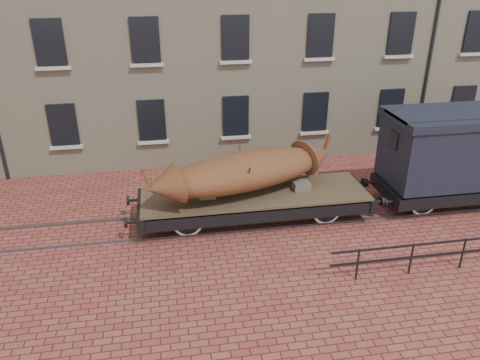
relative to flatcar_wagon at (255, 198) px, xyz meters
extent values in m
plane|color=brown|center=(-0.84, 0.00, -0.81)|extent=(90.00, 90.00, 0.00)
cube|color=black|center=(-6.84, 4.96, 1.39)|extent=(1.10, 0.12, 1.70)
cube|color=beige|center=(-6.84, 4.90, 0.44)|extent=(1.30, 0.18, 0.12)
cube|color=black|center=(-3.34, 4.96, 1.39)|extent=(1.10, 0.12, 1.70)
cube|color=beige|center=(-3.34, 4.90, 0.44)|extent=(1.30, 0.18, 0.12)
cube|color=black|center=(0.16, 4.96, 1.39)|extent=(1.10, 0.12, 1.70)
cube|color=beige|center=(0.16, 4.90, 0.44)|extent=(1.30, 0.18, 0.12)
cube|color=black|center=(3.66, 4.96, 1.39)|extent=(1.10, 0.12, 1.70)
cube|color=beige|center=(3.66, 4.90, 0.44)|extent=(1.30, 0.18, 0.12)
cube|color=black|center=(7.16, 4.96, 1.39)|extent=(1.10, 0.12, 1.70)
cube|color=beige|center=(7.16, 4.90, 0.44)|extent=(1.30, 0.18, 0.12)
cube|color=black|center=(10.66, 4.96, 1.39)|extent=(1.10, 0.12, 1.70)
cube|color=beige|center=(10.66, 4.90, 0.44)|extent=(1.30, 0.18, 0.12)
cube|color=black|center=(-6.84, 4.96, 4.59)|extent=(1.10, 0.12, 1.70)
cube|color=beige|center=(-6.84, 4.90, 3.64)|extent=(1.30, 0.18, 0.12)
cube|color=black|center=(-3.34, 4.96, 4.59)|extent=(1.10, 0.12, 1.70)
cube|color=beige|center=(-3.34, 4.90, 3.64)|extent=(1.30, 0.18, 0.12)
cube|color=black|center=(0.16, 4.96, 4.59)|extent=(1.10, 0.12, 1.70)
cube|color=beige|center=(0.16, 4.90, 3.64)|extent=(1.30, 0.18, 0.12)
cube|color=black|center=(3.66, 4.96, 4.59)|extent=(1.10, 0.12, 1.70)
cube|color=beige|center=(3.66, 4.90, 3.64)|extent=(1.30, 0.18, 0.12)
cube|color=black|center=(7.16, 4.96, 4.59)|extent=(1.10, 0.12, 1.70)
cube|color=beige|center=(7.16, 4.90, 3.64)|extent=(1.30, 0.18, 0.12)
cube|color=black|center=(10.66, 4.96, 4.59)|extent=(1.10, 0.12, 1.70)
cube|color=beige|center=(10.66, 4.90, 3.64)|extent=(1.30, 0.18, 0.12)
cube|color=#59595E|center=(-0.84, -0.72, -0.78)|extent=(30.00, 0.08, 0.06)
cube|color=#59595E|center=(-0.84, 0.72, -0.78)|extent=(30.00, 0.08, 0.06)
cylinder|color=black|center=(2.16, -3.80, -0.31)|extent=(0.06, 0.06, 1.00)
cylinder|color=black|center=(3.76, -3.80, -0.31)|extent=(0.06, 0.06, 1.00)
cylinder|color=black|center=(5.36, -3.80, -0.31)|extent=(0.06, 0.06, 1.00)
cube|color=brown|center=(0.00, 0.00, 0.14)|extent=(7.62, 2.23, 0.12)
cube|color=black|center=(0.00, -1.04, -0.10)|extent=(7.62, 0.16, 0.46)
cube|color=black|center=(0.00, 1.04, -0.10)|extent=(7.62, 0.16, 0.46)
cube|color=black|center=(-3.81, 0.00, -0.10)|extent=(0.22, 2.34, 0.46)
cylinder|color=black|center=(-4.09, -0.76, -0.10)|extent=(0.36, 0.10, 0.10)
cylinder|color=black|center=(-4.27, -0.76, -0.10)|extent=(0.08, 0.33, 0.33)
cylinder|color=black|center=(-4.09, 0.76, -0.10)|extent=(0.36, 0.10, 0.10)
cylinder|color=black|center=(-4.27, 0.76, -0.10)|extent=(0.08, 0.33, 0.33)
cube|color=black|center=(3.81, 0.00, -0.10)|extent=(0.22, 2.34, 0.46)
cylinder|color=black|center=(4.09, -0.76, -0.10)|extent=(0.36, 0.10, 0.10)
cylinder|color=black|center=(4.27, -0.76, -0.10)|extent=(0.08, 0.33, 0.33)
cylinder|color=black|center=(4.09, 0.76, -0.10)|extent=(0.36, 0.10, 0.10)
cylinder|color=black|center=(4.27, 0.76, -0.10)|extent=(0.08, 0.33, 0.33)
cylinder|color=black|center=(-2.34, 0.00, -0.32)|extent=(0.10, 1.93, 0.10)
cylinder|color=silver|center=(-2.34, -0.72, -0.32)|extent=(0.98, 0.07, 0.98)
cylinder|color=black|center=(-2.34, -0.72, -0.32)|extent=(0.80, 0.10, 0.80)
cube|color=black|center=(-2.34, -0.84, -0.08)|extent=(0.91, 0.08, 0.10)
cylinder|color=silver|center=(-2.34, 0.72, -0.32)|extent=(0.98, 0.07, 0.98)
cylinder|color=black|center=(-2.34, 0.72, -0.32)|extent=(0.80, 0.10, 0.80)
cube|color=black|center=(-2.34, 0.84, -0.08)|extent=(0.91, 0.08, 0.10)
cylinder|color=black|center=(2.34, 0.00, -0.32)|extent=(0.10, 1.93, 0.10)
cylinder|color=silver|center=(2.34, -0.72, -0.32)|extent=(0.98, 0.07, 0.98)
cylinder|color=black|center=(2.34, -0.72, -0.32)|extent=(0.80, 0.10, 0.80)
cube|color=black|center=(2.34, -0.84, -0.08)|extent=(0.91, 0.08, 0.10)
cylinder|color=silver|center=(2.34, 0.72, -0.32)|extent=(0.98, 0.07, 0.98)
cylinder|color=black|center=(2.34, 0.72, -0.32)|extent=(0.80, 0.10, 0.80)
cube|color=black|center=(2.34, 0.84, -0.08)|extent=(0.91, 0.08, 0.10)
cube|color=black|center=(0.00, 0.00, -0.25)|extent=(4.06, 0.06, 0.06)
cube|color=#6F6859|center=(-1.63, 0.00, 0.35)|extent=(0.56, 0.51, 0.28)
cube|color=#6F6859|center=(1.63, 0.00, 0.35)|extent=(0.56, 0.51, 0.28)
ellipsoid|color=brown|center=(-0.36, 0.00, 1.03)|extent=(6.26, 3.51, 1.19)
cone|color=brown|center=(-3.07, -0.82, 1.08)|extent=(1.31, 1.38, 1.13)
cube|color=brown|center=(-3.51, -0.96, 1.53)|extent=(0.26, 0.19, 0.57)
cone|color=brown|center=(2.35, 0.82, 1.08)|extent=(1.31, 1.38, 1.13)
cube|color=brown|center=(2.80, 0.96, 1.53)|extent=(0.26, 0.19, 0.57)
cylinder|color=#3C2C1D|center=(-0.36, -0.48, 0.90)|extent=(0.05, 1.02, 1.42)
cylinder|color=#3C2C1D|center=(-0.36, 0.48, 0.90)|extent=(0.05, 1.02, 1.42)
cube|color=black|center=(7.73, -1.07, -0.13)|extent=(5.83, 0.16, 0.44)
cube|color=black|center=(7.73, 1.07, -0.13)|extent=(5.83, 0.16, 0.44)
cube|color=black|center=(4.81, 0.00, -0.13)|extent=(0.21, 2.33, 0.44)
cylinder|color=black|center=(4.37, -0.78, -0.13)|extent=(0.08, 0.31, 0.31)
cylinder|color=black|center=(4.37, 0.78, -0.13)|extent=(0.08, 0.31, 0.31)
cylinder|color=black|center=(5.88, 0.00, -0.34)|extent=(0.10, 1.85, 0.10)
cylinder|color=silver|center=(5.88, -0.72, -0.34)|extent=(0.93, 0.07, 0.93)
cylinder|color=black|center=(5.88, -0.72, -0.34)|extent=(0.77, 0.10, 0.77)
cylinder|color=silver|center=(5.88, 0.72, -0.34)|extent=(0.93, 0.07, 0.93)
cylinder|color=black|center=(5.88, 0.72, -0.34)|extent=(0.77, 0.10, 0.77)
cube|color=black|center=(7.73, 0.00, 1.28)|extent=(5.83, 2.33, 2.24)
cube|color=black|center=(7.73, 0.00, 2.53)|extent=(6.01, 2.47, 0.27)
cube|color=black|center=(7.73, 0.00, 2.64)|extent=(6.01, 1.65, 0.12)
cube|color=black|center=(4.79, 0.00, 1.81)|extent=(0.08, 0.58, 0.58)
camera|label=1|loc=(-2.88, -13.84, 7.32)|focal=35.00mm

